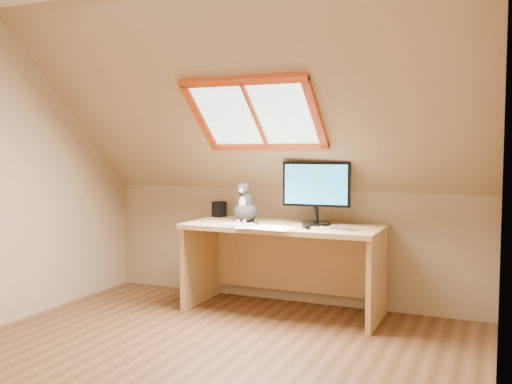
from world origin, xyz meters
The scene contains 10 objects.
ground centered at (0.00, 0.00, 0.00)m, with size 3.50×3.50×0.00m, color brown.
room_shell centered at (0.00, -0.09, 1.43)m, with size 3.52×3.52×2.41m.
desk centered at (0.10, 1.45, 0.51)m, with size 1.62×0.71×0.74m.
monitor centered at (0.36, 1.45, 1.03)m, with size 0.56×0.24×0.52m.
cat centered at (-0.25, 1.41, 0.87)m, with size 0.20×0.24×0.37m.
desk_speaker centered at (-0.62, 1.63, 0.81)m, with size 0.10×0.10×0.14m, color black.
graphics_tablet centered at (-0.19, 1.16, 0.74)m, with size 0.29×0.20×0.01m, color #B2B2B7.
mouse centered at (0.37, 1.20, 0.76)m, with size 0.06×0.11×0.03m, color black.
papers centered at (0.05, 1.12, 0.74)m, with size 0.35×0.30×0.01m.
cables centered at (0.55, 1.26, 0.74)m, with size 0.51×0.26×0.01m.
Camera 1 is at (1.75, -2.98, 1.35)m, focal length 40.00 mm.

